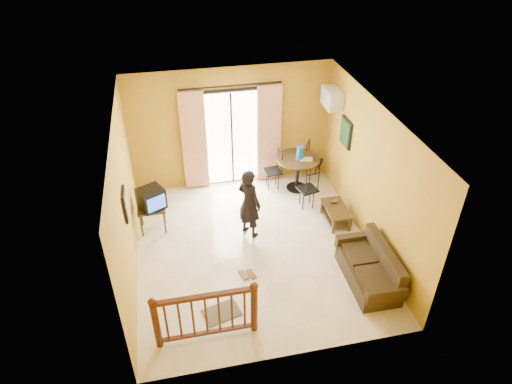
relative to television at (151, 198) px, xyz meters
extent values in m
plane|color=beige|center=(1.87, -1.02, -0.77)|extent=(5.00, 5.00, 0.00)
plane|color=white|center=(1.87, -1.02, 2.03)|extent=(5.00, 5.00, 0.00)
plane|color=#B78C23|center=(1.87, 1.48, 0.63)|extent=(4.50, 0.00, 4.50)
plane|color=#B78C23|center=(1.87, -3.52, 0.63)|extent=(4.50, 0.00, 4.50)
plane|color=#B78C23|center=(-0.38, -1.02, 0.63)|extent=(0.00, 5.00, 5.00)
plane|color=#B78C23|center=(4.12, -1.02, 0.63)|extent=(0.00, 5.00, 5.00)
cube|color=black|center=(1.87, 1.46, 0.38)|extent=(1.34, 0.03, 2.34)
cube|color=white|center=(1.87, 1.43, 0.38)|extent=(1.20, 0.04, 2.20)
cube|color=black|center=(1.87, 1.41, 0.38)|extent=(0.04, 0.02, 2.20)
cube|color=#F5E4B9|center=(1.02, 1.38, 0.43)|extent=(0.55, 0.08, 2.35)
cube|color=#F5E4B9|center=(2.72, 1.38, 0.43)|extent=(0.55, 0.08, 2.35)
cylinder|color=black|center=(1.87, 1.38, 1.65)|extent=(2.20, 0.04, 0.04)
cube|color=black|center=(-0.03, 0.00, -0.23)|extent=(0.55, 0.46, 0.04)
cylinder|color=black|center=(-0.26, -0.18, -0.50)|extent=(0.04, 0.04, 0.53)
cylinder|color=black|center=(0.20, -0.18, -0.50)|extent=(0.04, 0.04, 0.53)
cylinder|color=black|center=(-0.26, 0.19, -0.50)|extent=(0.04, 0.04, 0.53)
cylinder|color=black|center=(0.20, 0.19, -0.50)|extent=(0.04, 0.04, 0.53)
cube|color=black|center=(0.00, 0.00, 0.00)|extent=(0.62, 0.60, 0.43)
cube|color=blue|center=(0.10, -0.19, 0.00)|extent=(0.35, 0.18, 0.30)
cube|color=black|center=(-0.35, -1.22, 0.78)|extent=(0.04, 0.42, 0.52)
cube|color=#5C594F|center=(-0.33, -1.22, 0.78)|extent=(0.01, 0.34, 0.44)
cylinder|color=black|center=(3.28, 0.84, 0.02)|extent=(0.97, 0.97, 0.04)
cylinder|color=black|center=(3.28, 0.84, -0.37)|extent=(0.08, 0.08, 0.79)
cylinder|color=black|center=(3.28, 0.84, -0.75)|extent=(0.48, 0.48, 0.03)
cylinder|color=blue|center=(3.30, 0.81, 0.19)|extent=(0.16, 0.16, 0.30)
cube|color=beige|center=(3.43, 0.74, 0.05)|extent=(0.31, 0.24, 0.02)
cube|color=silver|center=(3.97, 0.93, 1.38)|extent=(0.30, 0.60, 0.40)
cube|color=gray|center=(3.82, 0.93, 1.38)|extent=(0.02, 0.56, 0.36)
cube|color=black|center=(4.09, 0.28, 0.88)|extent=(0.04, 0.50, 0.60)
cube|color=black|center=(4.06, 0.28, 0.88)|extent=(0.01, 0.42, 0.52)
cube|color=black|center=(3.72, -0.55, -0.43)|extent=(0.45, 0.80, 0.04)
cube|color=black|center=(3.72, -0.55, -0.66)|extent=(0.41, 0.76, 0.03)
cube|color=black|center=(3.54, -0.90, -0.60)|extent=(0.05, 0.05, 0.34)
cube|color=black|center=(3.90, -0.90, -0.60)|extent=(0.05, 0.05, 0.34)
cube|color=black|center=(3.54, -0.19, -0.60)|extent=(0.05, 0.05, 0.34)
cube|color=black|center=(3.90, -0.19, -0.60)|extent=(0.05, 0.05, 0.34)
imported|color=#543A1C|center=(3.72, -0.33, -0.38)|extent=(0.22, 0.22, 0.05)
cube|color=#302312|center=(3.67, -2.30, -0.59)|extent=(0.74, 1.43, 0.36)
cube|color=#302312|center=(3.93, -2.30, -0.28)|extent=(0.18, 1.43, 0.49)
cube|color=#302312|center=(3.67, -3.00, -0.39)|extent=(0.71, 0.15, 0.27)
cube|color=#302312|center=(3.67, -1.61, -0.39)|extent=(0.71, 0.15, 0.27)
cube|color=#302312|center=(3.62, -2.62, -0.39)|extent=(0.50, 0.59, 0.09)
cube|color=#302312|center=(3.62, -1.99, -0.39)|extent=(0.50, 0.59, 0.09)
imported|color=black|center=(1.87, -0.53, -0.02)|extent=(0.61, 0.65, 1.49)
cylinder|color=#471E0F|center=(-0.03, -2.92, -0.31)|extent=(0.11, 0.11, 0.92)
cylinder|color=#471E0F|center=(1.47, -2.92, -0.31)|extent=(0.11, 0.11, 0.92)
sphere|color=#471E0F|center=(-0.03, -2.92, 0.20)|extent=(0.13, 0.13, 0.13)
sphere|color=#471E0F|center=(1.47, -2.92, 0.20)|extent=(0.13, 0.13, 0.13)
cube|color=#471E0F|center=(0.72, -2.92, 0.15)|extent=(1.55, 0.08, 0.06)
cube|color=#471E0F|center=(0.72, -2.92, -0.67)|extent=(1.55, 0.06, 0.05)
cube|color=#544F43|center=(1.00, -2.49, -0.76)|extent=(0.68, 0.54, 0.02)
cube|color=#543A1C|center=(1.53, -1.72, -0.75)|extent=(0.17, 0.27, 0.03)
cube|color=#543A1C|center=(1.67, -1.72, -0.75)|extent=(0.17, 0.27, 0.03)
camera|label=1|loc=(0.49, -7.63, 5.22)|focal=32.00mm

